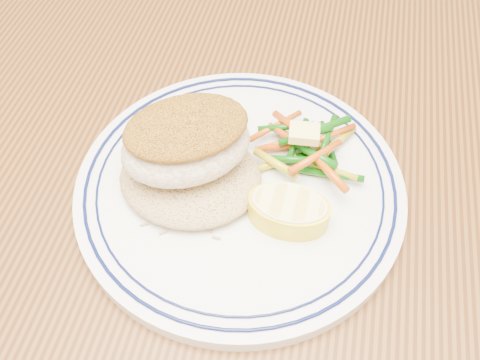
% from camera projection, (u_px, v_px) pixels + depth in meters
% --- Properties ---
extents(dining_table, '(1.50, 0.90, 0.75)m').
position_uv_depth(dining_table, '(256.00, 276.00, 0.55)').
color(dining_table, '#43240D').
rests_on(dining_table, ground).
extents(plate, '(0.30, 0.30, 0.02)m').
position_uv_depth(plate, '(240.00, 187.00, 0.49)').
color(plate, white).
rests_on(plate, dining_table).
extents(rice_pilaf, '(0.13, 0.11, 0.02)m').
position_uv_depth(rice_pilaf, '(190.00, 175.00, 0.47)').
color(rice_pilaf, '#A78753').
rests_on(rice_pilaf, plate).
extents(fish_fillet, '(0.14, 0.13, 0.06)m').
position_uv_depth(fish_fillet, '(186.00, 141.00, 0.45)').
color(fish_fillet, beige).
rests_on(fish_fillet, rice_pilaf).
extents(vegetable_pile, '(0.11, 0.10, 0.03)m').
position_uv_depth(vegetable_pile, '(306.00, 147.00, 0.49)').
color(vegetable_pile, '#0C4B09').
rests_on(vegetable_pile, plate).
extents(butter_pat, '(0.03, 0.02, 0.01)m').
position_uv_depth(butter_pat, '(304.00, 133.00, 0.48)').
color(butter_pat, '#FBE77A').
rests_on(butter_pat, vegetable_pile).
extents(lemon_wedge, '(0.07, 0.07, 0.03)m').
position_uv_depth(lemon_wedge, '(289.00, 210.00, 0.45)').
color(lemon_wedge, yellow).
rests_on(lemon_wedge, plate).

